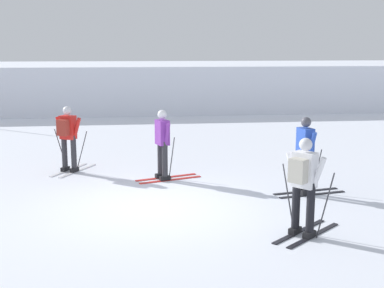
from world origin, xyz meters
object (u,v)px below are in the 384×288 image
(skier_white, at_px, (303,182))
(skier_purple, at_px, (163,143))
(skier_blue, at_px, (305,153))
(skier_red, at_px, (68,136))

(skier_white, xyz_separation_m, skier_purple, (-2.12, 4.12, -0.04))
(skier_blue, bearing_deg, skier_red, 153.76)
(skier_blue, bearing_deg, skier_white, -109.37)
(skier_red, height_order, skier_purple, same)
(skier_white, relative_size, skier_purple, 1.00)
(skier_red, distance_m, skier_purple, 2.58)
(skier_red, xyz_separation_m, skier_white, (4.48, -5.16, 0.00))
(skier_blue, relative_size, skier_purple, 1.00)
(skier_red, relative_size, skier_white, 1.00)
(skier_purple, bearing_deg, skier_white, -62.82)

